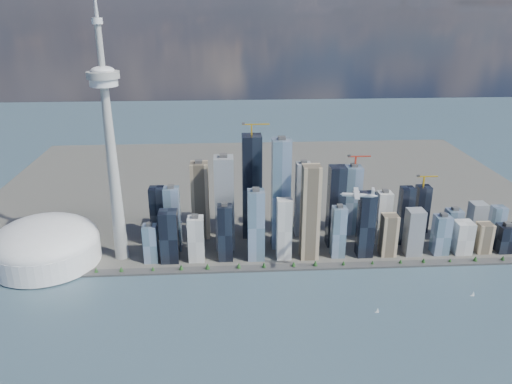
{
  "coord_description": "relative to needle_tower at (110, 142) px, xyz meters",
  "views": [
    {
      "loc": [
        -89.49,
        -575.6,
        471.58
      ],
      "look_at": [
        -39.31,
        260.0,
        152.75
      ],
      "focal_mm": 35.0,
      "sensor_mm": 36.0,
      "label": 1
    }
  ],
  "objects": [
    {
      "name": "ground",
      "position": [
        300.0,
        -310.0,
        -235.84
      ],
      "size": [
        4000.0,
        4000.0,
        0.0
      ],
      "primitive_type": "plane",
      "color": "#385062",
      "rests_on": "ground"
    },
    {
      "name": "seawall",
      "position": [
        300.0,
        -60.0,
        -233.84
      ],
      "size": [
        1100.0,
        22.0,
        4.0
      ],
      "primitive_type": "cube",
      "color": "#383838",
      "rests_on": "ground"
    },
    {
      "name": "land",
      "position": [
        300.0,
        390.0,
        -234.34
      ],
      "size": [
        1400.0,
        900.0,
        3.0
      ],
      "primitive_type": "cube",
      "color": "#4C4C47",
      "rests_on": "ground"
    },
    {
      "name": "shoreline_trees",
      "position": [
        300.0,
        -60.0,
        -227.06
      ],
      "size": [
        960.53,
        7.2,
        8.8
      ],
      "color": "#3F2D1E",
      "rests_on": "seawall"
    },
    {
      "name": "skyscraper_cluster",
      "position": [
        359.62,
        26.82,
        -159.63
      ],
      "size": [
        736.0,
        142.0,
        246.39
      ],
      "color": "black",
      "rests_on": "land"
    },
    {
      "name": "needle_tower",
      "position": [
        0.0,
        0.0,
        0.0
      ],
      "size": [
        56.0,
        56.0,
        550.5
      ],
      "color": "#ACACA6",
      "rests_on": "land"
    },
    {
      "name": "dome_stadium",
      "position": [
        -140.0,
        -10.0,
        -196.4
      ],
      "size": [
        200.0,
        200.0,
        86.0
      ],
      "color": "white",
      "rests_on": "land"
    },
    {
      "name": "airplane",
      "position": [
        427.4,
        -123.32,
        -63.85
      ],
      "size": [
        62.58,
        55.67,
        15.33
      ],
      "rotation": [
        0.0,
        0.0,
        -0.21
      ],
      "color": "silver",
      "rests_on": "ground"
    },
    {
      "name": "sailboat_west",
      "position": [
        448.45,
        -211.45,
        -232.87
      ],
      "size": [
        6.69,
        2.4,
        9.25
      ],
      "rotation": [
        0.0,
        0.0,
        -0.11
      ],
      "color": "white",
      "rests_on": "ground"
    },
    {
      "name": "sailboat_east",
      "position": [
        626.44,
        -172.91,
        -232.75
      ],
      "size": [
        6.93,
        2.15,
        9.61
      ],
      "rotation": [
        0.0,
        0.0,
        -0.05
      ],
      "color": "white",
      "rests_on": "ground"
    }
  ]
}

